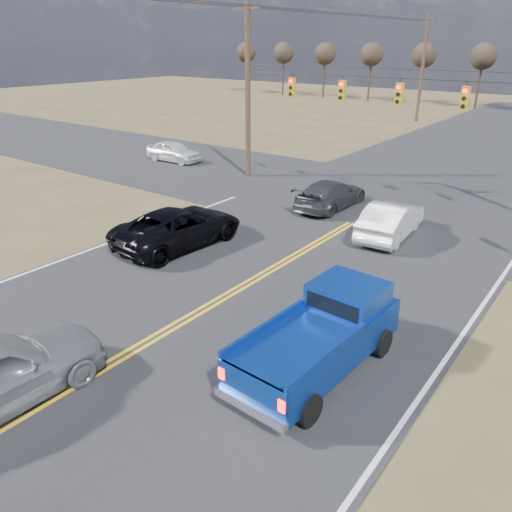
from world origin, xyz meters
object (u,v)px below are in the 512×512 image
Objects in this scene: dgrey_car_queue at (331,194)px; cross_car_west at (174,151)px; black_suv at (179,227)px; pickup_truck at (322,336)px; white_car_queue at (391,220)px.

cross_car_west reaches higher than dgrey_car_queue.
dgrey_car_queue is at bearing -102.89° from black_suv.
black_suv is (-8.75, 3.79, -0.17)m from pickup_truck.
black_suv is at bearing -136.40° from cross_car_west.
white_car_queue reaches higher than cross_car_west.
white_car_queue is (6.41, 5.98, -0.02)m from black_suv.
cross_car_west is at bearing -9.62° from dgrey_car_queue.
cross_car_west is at bearing -19.64° from white_car_queue.
cross_car_west is (-19.85, 14.35, -0.25)m from pickup_truck.
black_suv is at bearing 159.59° from pickup_truck.
black_suv is 8.35m from dgrey_car_queue.
white_car_queue is 1.13× the size of cross_car_west.
white_car_queue is 18.10m from cross_car_west.
pickup_truck reaches higher than black_suv.
dgrey_car_queue is at bearing 121.12° from pickup_truck.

